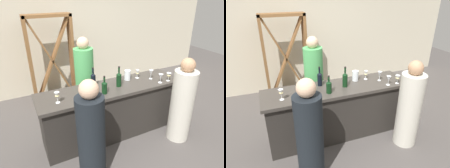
{
  "view_description": "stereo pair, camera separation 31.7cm",
  "coord_description": "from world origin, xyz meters",
  "views": [
    {
      "loc": [
        -1.32,
        -2.6,
        2.32
      ],
      "look_at": [
        0.0,
        0.0,
        0.96
      ],
      "focal_mm": 32.61,
      "sensor_mm": 36.0,
      "label": 1
    },
    {
      "loc": [
        -1.03,
        -2.73,
        2.32
      ],
      "look_at": [
        0.0,
        0.0,
        0.96
      ],
      "focal_mm": 32.61,
      "sensor_mm": 36.0,
      "label": 2
    }
  ],
  "objects": [
    {
      "name": "person_center_guest",
      "position": [
        0.96,
        -0.59,
        0.65
      ],
      "size": [
        0.42,
        0.42,
        1.42
      ],
      "rotation": [
        0.0,
        0.0,
        1.75
      ],
      "color": "beige",
      "rests_on": "ground"
    },
    {
      "name": "wine_rack",
      "position": [
        -0.59,
        1.65,
        0.95
      ],
      "size": [
        0.93,
        0.28,
        1.89
      ],
      "color": "brown",
      "rests_on": "ground"
    },
    {
      "name": "wine_bottle_center_dark_green",
      "position": [
        0.11,
        -0.02,
        1.04
      ],
      "size": [
        0.08,
        0.08,
        0.33
      ],
      "color": "black",
      "rests_on": "bar_counter"
    },
    {
      "name": "wine_bottle_leftmost_near_black",
      "position": [
        -0.25,
        0.15,
        1.03
      ],
      "size": [
        0.08,
        0.08,
        0.32
      ],
      "color": "black",
      "rests_on": "bar_counter"
    },
    {
      "name": "wine_bottle_second_left_dark_green",
      "position": [
        -0.2,
        -0.15,
        1.01
      ],
      "size": [
        0.08,
        0.08,
        0.28
      ],
      "color": "black",
      "rests_on": "bar_counter"
    },
    {
      "name": "wine_glass_far_center",
      "position": [
        0.56,
        0.12,
        1.01
      ],
      "size": [
        0.06,
        0.06,
        0.15
      ],
      "color": "white",
      "rests_on": "bar_counter"
    },
    {
      "name": "water_pitcher",
      "position": [
        0.36,
        0.13,
        0.99
      ],
      "size": [
        0.11,
        0.11,
        0.17
      ],
      "color": "silver",
      "rests_on": "bar_counter"
    },
    {
      "name": "wine_glass_near_right",
      "position": [
        -0.89,
        -0.11,
        1.02
      ],
      "size": [
        0.07,
        0.07,
        0.16
      ],
      "color": "white",
      "rests_on": "bar_counter"
    },
    {
      "name": "bar_counter",
      "position": [
        0.0,
        0.0,
        0.46
      ],
      "size": [
        2.37,
        0.64,
        0.91
      ],
      "color": "#2A2723",
      "rests_on": "ground"
    },
    {
      "name": "person_left_guest",
      "position": [
        -0.65,
        -0.71,
        0.67
      ],
      "size": [
        0.43,
        0.43,
        1.44
      ],
      "rotation": [
        0.0,
        0.0,
        1.29
      ],
      "color": "black",
      "rests_on": "ground"
    },
    {
      "name": "wine_glass_near_left",
      "position": [
        0.96,
        -0.22,
        1.01
      ],
      "size": [
        0.08,
        0.08,
        0.14
      ],
      "color": "white",
      "rests_on": "bar_counter"
    },
    {
      "name": "wine_glass_near_center",
      "position": [
        0.79,
        -0.22,
        1.02
      ],
      "size": [
        0.07,
        0.07,
        0.16
      ],
      "color": "white",
      "rests_on": "bar_counter"
    },
    {
      "name": "ground_plane",
      "position": [
        0.0,
        0.0,
        0.0
      ],
      "size": [
        12.0,
        12.0,
        0.0
      ],
      "primitive_type": "plane",
      "color": "#4C4744"
    },
    {
      "name": "back_wall",
      "position": [
        0.0,
        2.2,
        1.4
      ],
      "size": [
        8.0,
        0.1,
        2.8
      ],
      "primitive_type": "cube",
      "color": "beige",
      "rests_on": "ground"
    },
    {
      "name": "person_right_guest",
      "position": [
        -0.23,
        0.63,
        0.75
      ],
      "size": [
        0.4,
        0.4,
        1.61
      ],
      "rotation": [
        0.0,
        0.0,
        -1.75
      ],
      "color": "#4CA559",
      "rests_on": "ground"
    },
    {
      "name": "wine_glass_far_left",
      "position": [
        0.75,
        -0.02,
        1.02
      ],
      "size": [
        0.07,
        0.07,
        0.16
      ],
      "color": "white",
      "rests_on": "bar_counter"
    }
  ]
}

